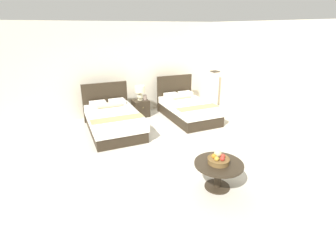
{
  "coord_description": "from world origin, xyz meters",
  "views": [
    {
      "loc": [
        -2.58,
        -4.71,
        2.65
      ],
      "look_at": [
        -0.05,
        0.43,
        0.63
      ],
      "focal_mm": 26.78,
      "sensor_mm": 36.0,
      "label": 1
    }
  ],
  "objects_px": {
    "fruit_bowl": "(218,159)",
    "bed_near_window": "(113,120)",
    "nightstand": "(141,108)",
    "table_lamp": "(140,91)",
    "vase": "(145,97)",
    "bed_near_corner": "(188,109)",
    "floor_lamp_corner": "(214,89)",
    "coffee_table": "(218,169)"
  },
  "relations": [
    {
      "from": "fruit_bowl",
      "to": "bed_near_window",
      "type": "bearing_deg",
      "value": 106.43
    },
    {
      "from": "nightstand",
      "to": "table_lamp",
      "type": "distance_m",
      "value": 0.55
    },
    {
      "from": "nightstand",
      "to": "vase",
      "type": "xyz_separation_m",
      "value": [
        0.14,
        -0.04,
        0.34
      ]
    },
    {
      "from": "bed_near_corner",
      "to": "vase",
      "type": "bearing_deg",
      "value": 145.06
    },
    {
      "from": "nightstand",
      "to": "table_lamp",
      "type": "height_order",
      "value": "table_lamp"
    },
    {
      "from": "bed_near_window",
      "to": "bed_near_corner",
      "type": "distance_m",
      "value": 2.29
    },
    {
      "from": "fruit_bowl",
      "to": "table_lamp",
      "type": "bearing_deg",
      "value": 88.5
    },
    {
      "from": "table_lamp",
      "to": "vase",
      "type": "height_order",
      "value": "table_lamp"
    },
    {
      "from": "bed_near_window",
      "to": "vase",
      "type": "height_order",
      "value": "bed_near_window"
    },
    {
      "from": "bed_near_corner",
      "to": "floor_lamp_corner",
      "type": "distance_m",
      "value": 1.56
    },
    {
      "from": "floor_lamp_corner",
      "to": "bed_near_corner",
      "type": "bearing_deg",
      "value": -156.36
    },
    {
      "from": "bed_near_window",
      "to": "fruit_bowl",
      "type": "xyz_separation_m",
      "value": [
        0.96,
        -3.26,
        0.25
      ]
    },
    {
      "from": "vase",
      "to": "coffee_table",
      "type": "relative_size",
      "value": 0.19
    },
    {
      "from": "bed_near_corner",
      "to": "coffee_table",
      "type": "bearing_deg",
      "value": -111.98
    },
    {
      "from": "fruit_bowl",
      "to": "floor_lamp_corner",
      "type": "xyz_separation_m",
      "value": [
        2.72,
        3.87,
        0.08
      ]
    },
    {
      "from": "nightstand",
      "to": "coffee_table",
      "type": "xyz_separation_m",
      "value": [
        -0.1,
        -4.07,
        0.1
      ]
    },
    {
      "from": "bed_near_window",
      "to": "coffee_table",
      "type": "bearing_deg",
      "value": -73.56
    },
    {
      "from": "coffee_table",
      "to": "floor_lamp_corner",
      "type": "xyz_separation_m",
      "value": [
        2.71,
        3.88,
        0.27
      ]
    },
    {
      "from": "bed_near_window",
      "to": "coffee_table",
      "type": "xyz_separation_m",
      "value": [
        0.96,
        -3.27,
        0.05
      ]
    },
    {
      "from": "table_lamp",
      "to": "coffee_table",
      "type": "relative_size",
      "value": 0.54
    },
    {
      "from": "bed_near_window",
      "to": "coffee_table",
      "type": "distance_m",
      "value": 3.41
    },
    {
      "from": "floor_lamp_corner",
      "to": "fruit_bowl",
      "type": "bearing_deg",
      "value": -125.07
    },
    {
      "from": "bed_near_window",
      "to": "table_lamp",
      "type": "xyz_separation_m",
      "value": [
        1.07,
        0.82,
        0.5
      ]
    },
    {
      "from": "table_lamp",
      "to": "fruit_bowl",
      "type": "relative_size",
      "value": 1.19
    },
    {
      "from": "bed_near_corner",
      "to": "nightstand",
      "type": "bearing_deg",
      "value": 146.95
    },
    {
      "from": "bed_near_corner",
      "to": "bed_near_window",
      "type": "bearing_deg",
      "value": -179.86
    },
    {
      "from": "bed_near_window",
      "to": "bed_near_corner",
      "type": "bearing_deg",
      "value": 0.14
    },
    {
      "from": "bed_near_window",
      "to": "vase",
      "type": "distance_m",
      "value": 1.46
    },
    {
      "from": "nightstand",
      "to": "coffee_table",
      "type": "relative_size",
      "value": 0.62
    },
    {
      "from": "bed_near_corner",
      "to": "table_lamp",
      "type": "bearing_deg",
      "value": 146.29
    },
    {
      "from": "bed_near_window",
      "to": "floor_lamp_corner",
      "type": "distance_m",
      "value": 3.74
    },
    {
      "from": "floor_lamp_corner",
      "to": "table_lamp",
      "type": "bearing_deg",
      "value": 175.54
    },
    {
      "from": "vase",
      "to": "bed_near_window",
      "type": "bearing_deg",
      "value": -147.88
    },
    {
      "from": "nightstand",
      "to": "floor_lamp_corner",
      "type": "distance_m",
      "value": 2.64
    },
    {
      "from": "bed_near_corner",
      "to": "vase",
      "type": "distance_m",
      "value": 1.35
    },
    {
      "from": "bed_near_window",
      "to": "table_lamp",
      "type": "distance_m",
      "value": 1.44
    },
    {
      "from": "fruit_bowl",
      "to": "coffee_table",
      "type": "bearing_deg",
      "value": -71.79
    },
    {
      "from": "table_lamp",
      "to": "coffee_table",
      "type": "distance_m",
      "value": 4.11
    },
    {
      "from": "nightstand",
      "to": "floor_lamp_corner",
      "type": "bearing_deg",
      "value": -4.03
    },
    {
      "from": "bed_near_window",
      "to": "fruit_bowl",
      "type": "distance_m",
      "value": 3.41
    },
    {
      "from": "coffee_table",
      "to": "fruit_bowl",
      "type": "xyz_separation_m",
      "value": [
        -0.0,
        0.01,
        0.19
      ]
    },
    {
      "from": "nightstand",
      "to": "vase",
      "type": "bearing_deg",
      "value": -15.81
    }
  ]
}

